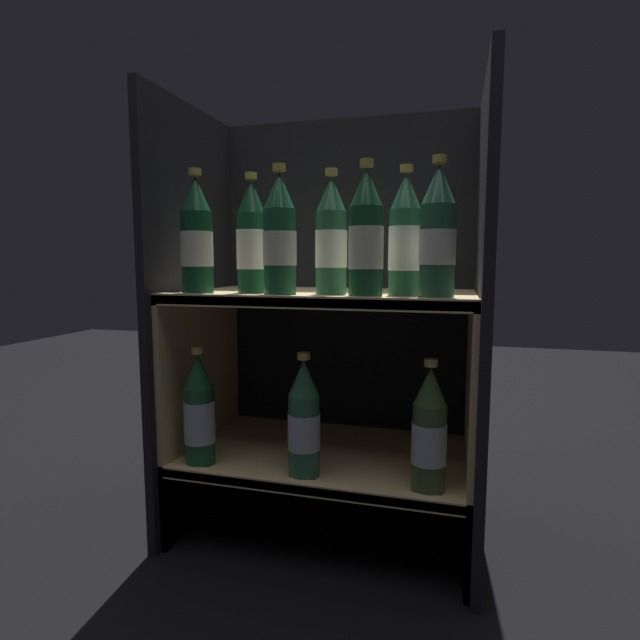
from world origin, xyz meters
name	(u,v)px	position (x,y,z in m)	size (l,w,h in m)	color
ground_plane	(302,577)	(0.00, 0.00, 0.00)	(6.00, 6.00, 0.00)	black
fridge_back_wall	(346,313)	(0.00, 0.40, 0.50)	(0.69, 0.02, 0.99)	black
fridge_side_left	(195,317)	(-0.33, 0.19, 0.50)	(0.02, 0.43, 0.99)	black
fridge_side_right	(481,327)	(0.33, 0.19, 0.50)	(0.02, 0.43, 0.99)	black
shelf_lower	(325,466)	(0.00, 0.18, 0.16)	(0.65, 0.39, 0.20)	#DBBC84
shelf_upper	(326,359)	(0.00, 0.19, 0.41)	(0.65, 0.39, 0.57)	#DBBC84
bottle_upper_front_0	(197,239)	(-0.24, 0.05, 0.68)	(0.07, 0.07, 0.26)	#144228
bottle_upper_front_1	(280,238)	(-0.06, 0.05, 0.68)	(0.07, 0.07, 0.26)	#1E5638
bottle_upper_front_2	(366,237)	(0.11, 0.05, 0.68)	(0.07, 0.07, 0.26)	#194C2D
bottle_upper_front_3	(438,236)	(0.25, 0.05, 0.68)	(0.07, 0.07, 0.26)	#285B42
bottle_upper_back_0	(252,241)	(-0.15, 0.13, 0.68)	(0.07, 0.07, 0.26)	#144228
bottle_upper_back_1	(331,240)	(0.03, 0.13, 0.68)	(0.07, 0.07, 0.26)	#285B42
bottle_upper_back_2	(405,239)	(0.18, 0.13, 0.68)	(0.07, 0.07, 0.26)	#285B42
bottle_lower_front_0	(199,413)	(-0.25, 0.05, 0.31)	(0.07, 0.07, 0.26)	#194C2D
bottle_lower_front_1	(304,422)	(-0.01, 0.05, 0.31)	(0.07, 0.07, 0.26)	#285B42
bottle_lower_front_2	(429,433)	(0.24, 0.05, 0.31)	(0.07, 0.07, 0.26)	#384C28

